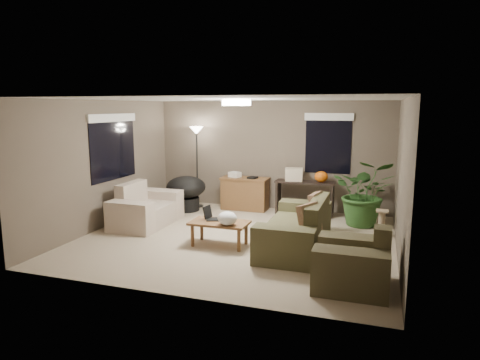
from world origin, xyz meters
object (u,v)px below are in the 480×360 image
(main_sofa, at_px, (298,231))
(cat_scratching_post, at_px, (381,225))
(loveseat, at_px, (145,210))
(coffee_table, at_px, (219,225))
(floor_lamp, at_px, (197,140))
(armchair, at_px, (353,265))
(houseplant, at_px, (365,200))
(papasan_chair, at_px, (186,191))
(desk, at_px, (245,193))
(console_table, at_px, (305,195))

(main_sofa, distance_m, cat_scratching_post, 1.73)
(loveseat, height_order, cat_scratching_post, loveseat)
(coffee_table, xyz_separation_m, floor_lamp, (-1.55, 2.56, 1.24))
(armchair, relative_size, houseplant, 0.74)
(main_sofa, relative_size, papasan_chair, 2.35)
(main_sofa, relative_size, floor_lamp, 1.15)
(main_sofa, relative_size, desk, 2.00)
(armchair, bearing_deg, papasan_chair, 141.14)
(houseplant, bearing_deg, main_sofa, -119.73)
(console_table, relative_size, floor_lamp, 0.68)
(loveseat, bearing_deg, floor_lamp, 78.32)
(coffee_table, bearing_deg, desk, 98.09)
(loveseat, distance_m, console_table, 3.46)
(loveseat, distance_m, coffee_table, 2.07)
(floor_lamp, height_order, houseplant, floor_lamp)
(console_table, height_order, floor_lamp, floor_lamp)
(desk, distance_m, cat_scratching_post, 3.28)
(console_table, height_order, papasan_chair, papasan_chair)
(armchair, distance_m, papasan_chair, 5.06)
(main_sofa, relative_size, houseplant, 1.63)
(houseplant, height_order, cat_scratching_post, houseplant)
(coffee_table, distance_m, papasan_chair, 2.68)
(papasan_chair, bearing_deg, houseplant, -0.61)
(papasan_chair, relative_size, houseplant, 0.70)
(console_table, bearing_deg, armchair, -70.69)
(console_table, bearing_deg, papasan_chair, -170.08)
(desk, height_order, papasan_chair, papasan_chair)
(loveseat, relative_size, floor_lamp, 0.84)
(papasan_chair, bearing_deg, coffee_table, -52.42)
(desk, bearing_deg, cat_scratching_post, -22.20)
(armchair, distance_m, console_table, 3.86)
(main_sofa, bearing_deg, floor_lamp, 141.73)
(papasan_chair, xyz_separation_m, floor_lamp, (0.09, 0.44, 1.13))
(papasan_chair, bearing_deg, desk, 22.17)
(desk, xyz_separation_m, floor_lamp, (-1.17, -0.07, 1.22))
(coffee_table, distance_m, cat_scratching_post, 3.01)
(main_sofa, bearing_deg, papasan_chair, 148.39)
(desk, relative_size, console_table, 0.85)
(armchair, distance_m, coffee_table, 2.53)
(coffee_table, relative_size, desk, 0.91)
(main_sofa, xyz_separation_m, console_table, (-0.28, 2.28, 0.14))
(loveseat, height_order, desk, loveseat)
(coffee_table, relative_size, papasan_chair, 1.07)
(main_sofa, xyz_separation_m, cat_scratching_post, (1.35, 1.09, -0.08))
(coffee_table, relative_size, floor_lamp, 0.52)
(coffee_table, distance_m, houseplant, 3.12)
(desk, bearing_deg, main_sofa, -54.08)
(loveseat, height_order, console_table, loveseat)
(main_sofa, height_order, papasan_chair, main_sofa)
(desk, xyz_separation_m, cat_scratching_post, (3.03, -1.24, -0.16))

